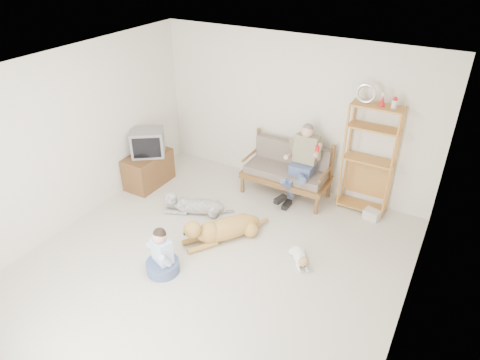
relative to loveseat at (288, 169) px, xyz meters
The scene contains 17 objects.
floor 2.43m from the loveseat, 92.79° to the right, with size 5.50×5.50×0.00m, color silver.
ceiling 3.25m from the loveseat, 92.79° to the right, with size 5.50×5.50×0.00m, color silver.
wall_back 0.95m from the loveseat, 107.33° to the left, with size 5.00×5.00×0.00m, color beige.
wall_front 5.20m from the loveseat, 91.29° to the right, with size 5.00×5.00×0.00m, color beige.
wall_left 3.64m from the loveseat, 137.72° to the right, with size 5.50×5.50×0.00m, color beige.
wall_right 3.48m from the loveseat, 44.93° to the right, with size 5.50×5.50×0.00m, color beige.
loveseat is the anchor object (origin of this frame).
man 0.36m from the loveseat, 32.99° to the right, with size 0.52×0.75×1.21m.
etagere 1.39m from the loveseat, ahead, with size 0.82×0.36×2.14m.
book_stack 1.60m from the loveseat, ahead, with size 0.25×0.18×0.16m, color white.
tv_stand 2.54m from the loveseat, 157.59° to the right, with size 0.51×0.91×0.60m.
crt_tv 2.52m from the loveseat, 158.07° to the right, with size 0.72×0.69×0.47m.
wall_outlet 1.42m from the loveseat, 165.38° to the left, with size 0.12×0.02×0.08m, color silver.
golden_retriever 1.78m from the loveseat, 100.30° to the right, with size 0.94×1.32×0.46m.
shaggy_dog 1.77m from the loveseat, 129.17° to the right, with size 1.14×0.60×0.36m.
terrier 1.93m from the loveseat, 59.92° to the right, with size 0.43×0.51×0.23m.
child 2.80m from the loveseat, 103.25° to the right, with size 0.46×0.46×0.72m.
Camera 1 is at (2.60, -3.71, 4.10)m, focal length 32.00 mm.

